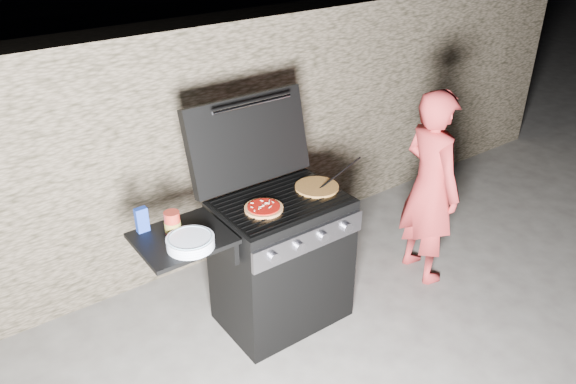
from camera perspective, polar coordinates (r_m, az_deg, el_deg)
ground at (r=3.95m, az=-0.60°, el=-12.37°), size 50.00×50.00×0.00m
stone_wall at (r=4.24m, az=-8.93°, el=4.75°), size 8.00×0.35×1.80m
gas_grill at (r=3.56m, az=-3.96°, el=-8.37°), size 1.34×0.79×0.91m
pizza_topped at (r=3.32m, az=-2.48°, el=-1.60°), size 0.28×0.28×0.03m
pizza_plain at (r=3.56m, az=2.95°, el=0.51°), size 0.37×0.37×0.01m
sauce_jar at (r=3.15m, az=-11.66°, el=-3.09°), size 0.10×0.10×0.14m
blue_carton at (r=3.20m, az=-14.63°, el=-2.75°), size 0.07×0.04×0.15m
plate_stack at (r=3.04m, az=-9.88°, el=-5.05°), size 0.32×0.32×0.06m
person at (r=4.09m, az=14.23°, el=0.48°), size 0.43×0.58×1.44m
tongs at (r=3.66m, az=5.28°, el=1.90°), size 0.43×0.10×0.09m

